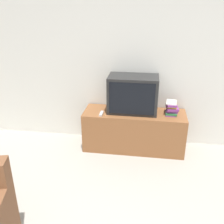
{
  "coord_description": "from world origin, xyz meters",
  "views": [
    {
      "loc": [
        0.74,
        -0.78,
        2.12
      ],
      "look_at": [
        0.29,
        2.28,
        0.78
      ],
      "focal_mm": 42.0,
      "sensor_mm": 36.0,
      "label": 1
    }
  ],
  "objects": [
    {
      "name": "remote_on_stand",
      "position": [
        0.09,
        2.59,
        0.6
      ],
      "size": [
        0.04,
        0.16,
        0.02
      ],
      "rotation": [
        0.0,
        0.0,
        -0.01
      ],
      "color": "#B7B7B7",
      "rests_on": "tv_stand"
    },
    {
      "name": "wall_back",
      "position": [
        0.0,
        3.03,
        1.3
      ],
      "size": [
        9.0,
        0.06,
        2.6
      ],
      "color": "silver",
      "rests_on": "ground_plane"
    },
    {
      "name": "book_stack",
      "position": [
        1.08,
        2.75,
        0.68
      ],
      "size": [
        0.18,
        0.23,
        0.19
      ],
      "color": "#7A3884",
      "rests_on": "tv_stand"
    },
    {
      "name": "tv_stand",
      "position": [
        0.55,
        2.73,
        0.3
      ],
      "size": [
        1.49,
        0.5,
        0.59
      ],
      "color": "brown",
      "rests_on": "ground_plane"
    },
    {
      "name": "television",
      "position": [
        0.52,
        2.78,
        0.86
      ],
      "size": [
        0.71,
        0.41,
        0.53
      ],
      "color": "black",
      "rests_on": "tv_stand"
    }
  ]
}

